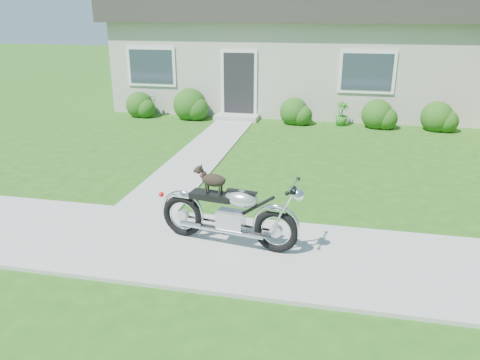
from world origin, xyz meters
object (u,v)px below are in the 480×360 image
house (296,45)px  potted_plant_right (342,114)px  motorcycle_with_dog (230,212)px  potted_plant_left (147,106)px

house → potted_plant_right: house is taller
house → motorcycle_with_dog: size_ratio=5.69×
potted_plant_left → motorcycle_with_dog: motorcycle_with_dog is taller
motorcycle_with_dog → house: bearing=100.1°
motorcycle_with_dog → potted_plant_left: bearing=128.5°
potted_plant_right → potted_plant_left: bearing=180.0°
house → potted_plant_right: (1.84, -3.44, -1.79)m
potted_plant_left → potted_plant_right: size_ratio=0.97×
house → motorcycle_with_dog: (0.30, -11.87, -1.60)m
house → potted_plant_right: bearing=-61.9°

